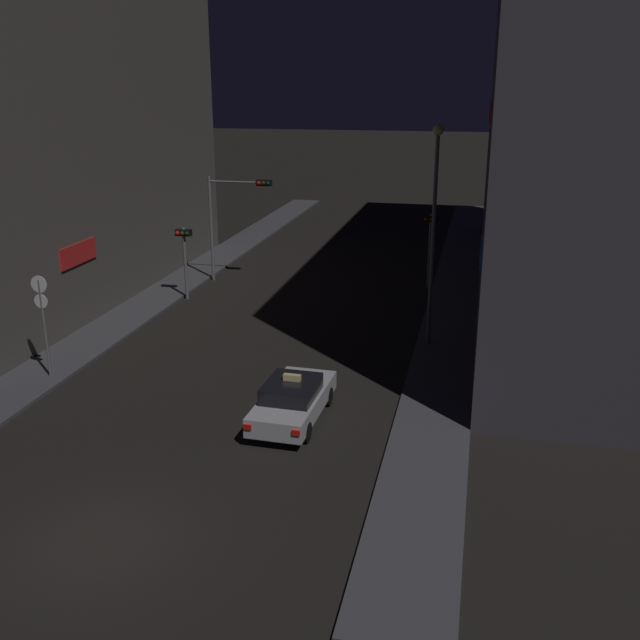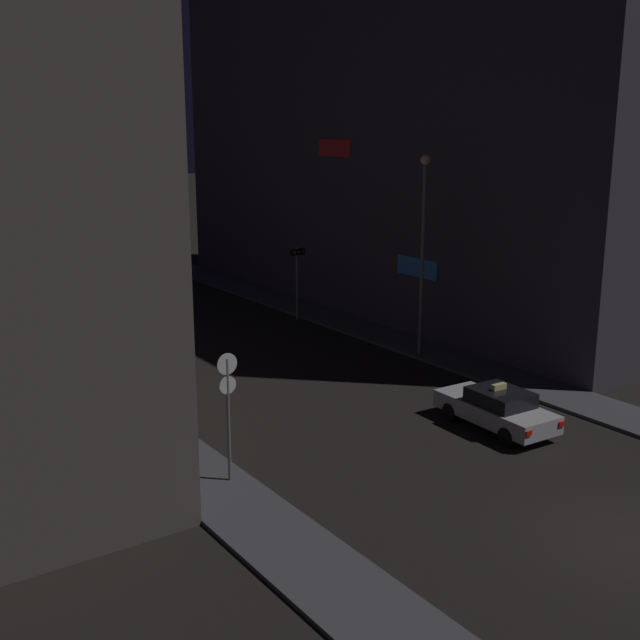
% 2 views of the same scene
% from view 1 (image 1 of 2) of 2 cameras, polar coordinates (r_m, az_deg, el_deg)
% --- Properties ---
extents(ground_plane, '(300.00, 300.00, 0.00)m').
position_cam_1_polar(ground_plane, '(18.86, -16.90, -16.34)').
color(ground_plane, black).
extents(sidewalk_left, '(2.41, 52.99, 0.13)m').
position_cam_1_polar(sidewalk_left, '(42.19, -9.59, 3.74)').
color(sidewalk_left, '#424247').
rests_on(sidewalk_left, ground_plane).
extents(sidewalk_right, '(2.41, 52.99, 0.13)m').
position_cam_1_polar(sidewalk_right, '(39.19, 10.59, 2.56)').
color(sidewalk_right, '#424247').
rests_on(sidewalk_right, ground_plane).
extents(building_facade_left, '(7.65, 24.28, 18.90)m').
position_cam_1_polar(building_facade_left, '(38.40, -20.69, 15.64)').
color(building_facade_left, '#514C47').
rests_on(building_facade_left, ground_plane).
extents(building_facade_right, '(8.63, 34.20, 19.48)m').
position_cam_1_polar(building_facade_right, '(38.27, 20.03, 16.14)').
color(building_facade_right, '#3D3842').
rests_on(building_facade_right, ground_plane).
extents(taxi, '(1.96, 4.51, 1.62)m').
position_cam_1_polar(taxi, '(23.47, -2.14, -6.25)').
color(taxi, '#B7B7BC').
rests_on(taxi, ground_plane).
extents(traffic_light_overhead, '(3.52, 0.42, 5.66)m').
position_cam_1_polar(traffic_light_overhead, '(39.28, -6.89, 8.71)').
color(traffic_light_overhead, slate).
rests_on(traffic_light_overhead, ground_plane).
extents(traffic_light_left_kerb, '(0.80, 0.42, 3.64)m').
position_cam_1_polar(traffic_light_left_kerb, '(36.56, -10.60, 5.56)').
color(traffic_light_left_kerb, slate).
rests_on(traffic_light_left_kerb, ground_plane).
extents(traffic_light_right_kerb, '(0.80, 0.42, 3.90)m').
position_cam_1_polar(traffic_light_right_kerb, '(38.54, 8.65, 6.56)').
color(traffic_light_right_kerb, slate).
rests_on(traffic_light_right_kerb, ground_plane).
extents(sign_pole_left, '(0.62, 0.10, 3.82)m').
position_cam_1_polar(sign_pole_left, '(27.81, -20.89, 0.30)').
color(sign_pole_left, slate).
rests_on(sign_pole_left, sidewalk_left).
extents(street_lamp_near_block, '(0.43, 0.43, 8.78)m').
position_cam_1_polar(street_lamp_near_block, '(29.19, 8.94, 8.24)').
color(street_lamp_near_block, slate).
rests_on(street_lamp_near_block, sidewalk_right).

